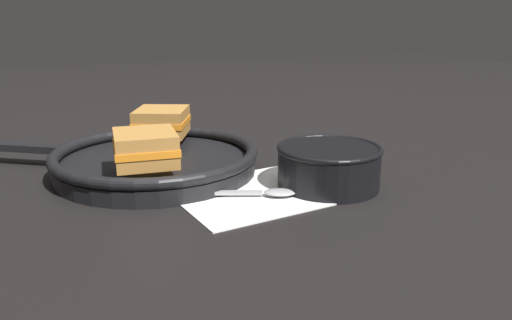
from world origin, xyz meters
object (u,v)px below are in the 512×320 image
(soup_bowl, at_px, (329,164))
(spoon, at_px, (265,193))
(sandwich_near_left, at_px, (162,122))
(skillet, at_px, (155,160))
(sandwich_near_right, at_px, (145,148))

(soup_bowl, xyz_separation_m, spoon, (-0.11, -0.01, -0.03))
(soup_bowl, height_order, spoon, soup_bowl)
(soup_bowl, bearing_deg, sandwich_near_left, 126.62)
(skillet, height_order, sandwich_near_right, sandwich_near_right)
(sandwich_near_left, height_order, sandwich_near_right, same)
(soup_bowl, relative_size, sandwich_near_left, 1.24)
(spoon, xyz_separation_m, sandwich_near_right, (-0.14, 0.09, 0.06))
(spoon, bearing_deg, skillet, 145.80)
(sandwich_near_right, bearing_deg, spoon, -32.73)
(skillet, bearing_deg, sandwich_near_left, 67.90)
(sandwich_near_left, bearing_deg, sandwich_near_right, -110.72)
(soup_bowl, height_order, skillet, soup_bowl)
(skillet, distance_m, sandwich_near_right, 0.10)
(soup_bowl, distance_m, spoon, 0.11)
(soup_bowl, relative_size, spoon, 1.12)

